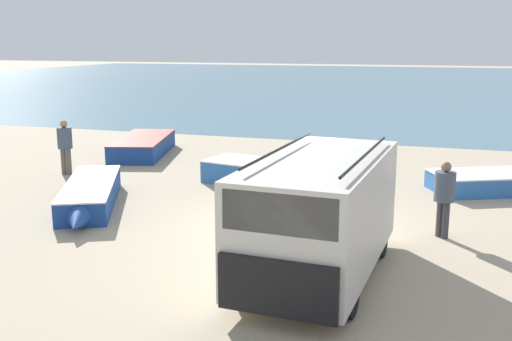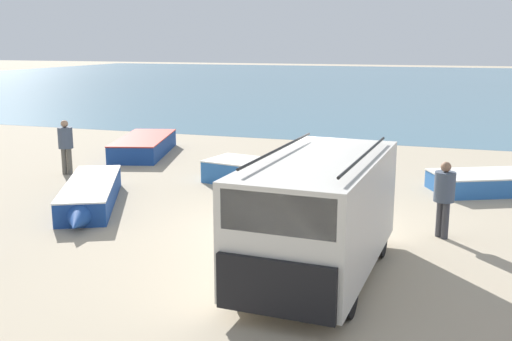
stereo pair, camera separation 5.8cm
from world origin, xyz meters
The scene contains 8 objects.
ground_plane centered at (0.00, 0.00, 0.00)m, with size 200.00×200.00×0.00m, color tan.
sea_water centered at (0.00, 52.00, 0.00)m, with size 120.00×80.00×0.01m, color #477084.
parked_van centered at (1.36, -2.91, 1.22)m, with size 2.23×4.88×2.35m.
fishing_rowboat_0 centered at (-1.64, 3.65, 0.34)m, with size 4.44×2.22×0.68m.
fishing_rowboat_1 centered at (-5.34, -0.11, 0.31)m, with size 3.08×5.02×0.61m.
fishing_rowboat_4 centered at (-7.65, 7.07, 0.33)m, with size 2.80×5.37×0.67m.
fisherman_1 centered at (-8.26, 3.01, 1.06)m, with size 0.46×0.46×1.77m.
fisherman_2 centered at (3.46, 0.14, 1.02)m, with size 0.45×0.45×1.70m.
Camera 2 is at (3.54, -13.09, 4.23)m, focal length 42.00 mm.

